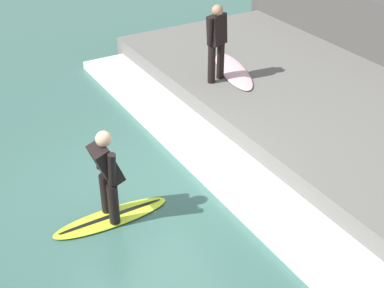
# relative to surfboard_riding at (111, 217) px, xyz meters

# --- Properties ---
(ground_plane) EXTENTS (28.00, 28.00, 0.00)m
(ground_plane) POSITION_rel_surfboard_riding_xyz_m (0.84, 0.29, -0.03)
(ground_plane) COLOR #386056
(concrete_ledge) EXTENTS (4.40, 11.34, 0.51)m
(concrete_ledge) POSITION_rel_surfboard_riding_xyz_m (4.94, 0.29, 0.22)
(concrete_ledge) COLOR #66635E
(concrete_ledge) RESTS_ON ground_plane
(wave_foam_crest) EXTENTS (1.05, 10.77, 0.17)m
(wave_foam_crest) POSITION_rel_surfboard_riding_xyz_m (2.21, 0.29, 0.06)
(wave_foam_crest) COLOR silver
(wave_foam_crest) RESTS_ON ground_plane
(surfboard_riding) EXTENTS (1.86, 0.48, 0.07)m
(surfboard_riding) POSITION_rel_surfboard_riding_xyz_m (0.00, 0.00, 0.00)
(surfboard_riding) COLOR #BFE02D
(surfboard_riding) RESTS_ON ground_plane
(surfer_riding) EXTENTS (0.44, 0.66, 1.50)m
(surfer_riding) POSITION_rel_surfboard_riding_xyz_m (0.00, -0.00, 0.86)
(surfer_riding) COLOR black
(surfer_riding) RESTS_ON surfboard_riding
(surfer_waiting_near) EXTENTS (0.53, 0.37, 1.62)m
(surfer_waiting_near) POSITION_rel_surfboard_riding_xyz_m (3.52, 2.54, 1.39)
(surfer_waiting_near) COLOR black
(surfer_waiting_near) RESTS_ON concrete_ledge
(surfboard_waiting_near) EXTENTS (1.16, 2.14, 0.06)m
(surfboard_waiting_near) POSITION_rel_surfboard_riding_xyz_m (4.08, 2.70, 0.51)
(surfboard_waiting_near) COLOR beige
(surfboard_waiting_near) RESTS_ON concrete_ledge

